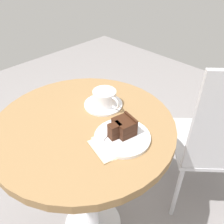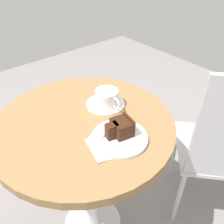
% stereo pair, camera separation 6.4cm
% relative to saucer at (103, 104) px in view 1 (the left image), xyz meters
% --- Properties ---
extents(cafe_table, '(0.69, 0.69, 0.74)m').
position_rel_saucer_xyz_m(cafe_table, '(0.03, -0.13, -0.14)').
color(cafe_table, olive).
rests_on(cafe_table, ground).
extents(saucer, '(0.16, 0.16, 0.01)m').
position_rel_saucer_xyz_m(saucer, '(0.00, 0.00, 0.00)').
color(saucer, white).
rests_on(saucer, cafe_table).
extents(coffee_cup, '(0.13, 0.09, 0.06)m').
position_rel_saucer_xyz_m(coffee_cup, '(0.01, 0.00, 0.04)').
color(coffee_cup, white).
rests_on(coffee_cup, saucer).
extents(teaspoon, '(0.07, 0.07, 0.00)m').
position_rel_saucer_xyz_m(teaspoon, '(-0.01, 0.04, 0.01)').
color(teaspoon, silver).
rests_on(teaspoon, saucer).
extents(cake_plate, '(0.19, 0.19, 0.01)m').
position_rel_saucer_xyz_m(cake_plate, '(0.19, -0.09, 0.00)').
color(cake_plate, white).
rests_on(cake_plate, cafe_table).
extents(cake_slice, '(0.08, 0.10, 0.06)m').
position_rel_saucer_xyz_m(cake_slice, '(0.18, -0.08, 0.04)').
color(cake_slice, '#422619').
rests_on(cake_slice, cake_plate).
extents(fork, '(0.06, 0.14, 0.00)m').
position_rel_saucer_xyz_m(fork, '(0.14, -0.07, 0.01)').
color(fork, silver).
rests_on(fork, cake_plate).
extents(napkin, '(0.17, 0.17, 0.00)m').
position_rel_saucer_xyz_m(napkin, '(0.19, -0.14, -0.00)').
color(napkin, beige).
rests_on(napkin, cafe_table).
extents(cafe_chair, '(0.54, 0.54, 0.94)m').
position_rel_saucer_xyz_m(cafe_chair, '(0.38, 0.39, -0.21)').
color(cafe_chair, '#BCBCC1').
rests_on(cafe_chair, ground).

